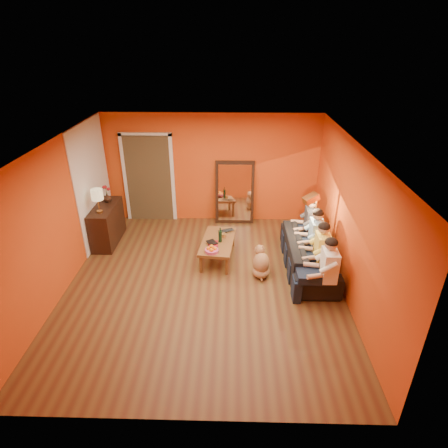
{
  "coord_description": "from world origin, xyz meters",
  "views": [
    {
      "loc": [
        0.51,
        -5.67,
        4.16
      ],
      "look_at": [
        0.35,
        0.5,
        1.0
      ],
      "focal_mm": 30.0,
      "sensor_mm": 36.0,
      "label": 1
    }
  ],
  "objects_px": {
    "dog": "(261,261)",
    "person_mid_left": "(322,253)",
    "person_far_right": "(311,225)",
    "laptop": "(227,232)",
    "table_lamp": "(98,201)",
    "person_far_left": "(328,270)",
    "wine_bottle": "(220,235)",
    "floor_lamp": "(314,229)",
    "sofa": "(308,254)",
    "sideboard": "(107,224)",
    "coffee_table": "(218,249)",
    "person_mid_right": "(316,238)",
    "tumbler": "(224,236)",
    "vase": "(107,198)",
    "mirror_frame": "(235,192)"
  },
  "relations": [
    {
      "from": "sideboard",
      "to": "coffee_table",
      "type": "height_order",
      "value": "sideboard"
    },
    {
      "from": "sideboard",
      "to": "table_lamp",
      "type": "relative_size",
      "value": 2.31
    },
    {
      "from": "vase",
      "to": "floor_lamp",
      "type": "bearing_deg",
      "value": -12.26
    },
    {
      "from": "person_far_right",
      "to": "vase",
      "type": "relative_size",
      "value": 6.34
    },
    {
      "from": "coffee_table",
      "to": "dog",
      "type": "height_order",
      "value": "dog"
    },
    {
      "from": "sideboard",
      "to": "person_far_right",
      "type": "height_order",
      "value": "person_far_right"
    },
    {
      "from": "coffee_table",
      "to": "dog",
      "type": "xyz_separation_m",
      "value": [
        0.85,
        -0.57,
        0.09
      ]
    },
    {
      "from": "coffee_table",
      "to": "person_mid_right",
      "type": "relative_size",
      "value": 1.0
    },
    {
      "from": "table_lamp",
      "to": "mirror_frame",
      "type": "bearing_deg",
      "value": 26.32
    },
    {
      "from": "table_lamp",
      "to": "person_far_left",
      "type": "bearing_deg",
      "value": -20.59
    },
    {
      "from": "person_mid_right",
      "to": "vase",
      "type": "xyz_separation_m",
      "value": [
        -4.37,
        1.09,
        0.34
      ]
    },
    {
      "from": "sofa",
      "to": "dog",
      "type": "relative_size",
      "value": 3.59
    },
    {
      "from": "floor_lamp",
      "to": "person_mid_right",
      "type": "xyz_separation_m",
      "value": [
        0.03,
        -0.15,
        -0.11
      ]
    },
    {
      "from": "person_mid_left",
      "to": "sofa",
      "type": "bearing_deg",
      "value": 106.11
    },
    {
      "from": "tumbler",
      "to": "vase",
      "type": "relative_size",
      "value": 0.52
    },
    {
      "from": "coffee_table",
      "to": "laptop",
      "type": "xyz_separation_m",
      "value": [
        0.18,
        0.35,
        0.22
      ]
    },
    {
      "from": "person_far_right",
      "to": "person_mid_right",
      "type": "bearing_deg",
      "value": -90.0
    },
    {
      "from": "sofa",
      "to": "floor_lamp",
      "type": "height_order",
      "value": "floor_lamp"
    },
    {
      "from": "sofa",
      "to": "person_far_left",
      "type": "distance_m",
      "value": 1.05
    },
    {
      "from": "sofa",
      "to": "person_far_left",
      "type": "xyz_separation_m",
      "value": [
        0.13,
        -1.0,
        0.29
      ]
    },
    {
      "from": "wine_bottle",
      "to": "laptop",
      "type": "relative_size",
      "value": 0.94
    },
    {
      "from": "sideboard",
      "to": "coffee_table",
      "type": "distance_m",
      "value": 2.55
    },
    {
      "from": "mirror_frame",
      "to": "person_mid_left",
      "type": "bearing_deg",
      "value": -57.41
    },
    {
      "from": "dog",
      "to": "person_mid_left",
      "type": "relative_size",
      "value": 0.5
    },
    {
      "from": "table_lamp",
      "to": "dog",
      "type": "relative_size",
      "value": 0.84
    },
    {
      "from": "laptop",
      "to": "person_far_left",
      "type": "bearing_deg",
      "value": -68.43
    },
    {
      "from": "person_far_right",
      "to": "laptop",
      "type": "bearing_deg",
      "value": -179.72
    },
    {
      "from": "sofa",
      "to": "person_mid_right",
      "type": "bearing_deg",
      "value": -52.43
    },
    {
      "from": "person_far_right",
      "to": "laptop",
      "type": "xyz_separation_m",
      "value": [
        -1.74,
        -0.01,
        -0.18
      ]
    },
    {
      "from": "person_far_left",
      "to": "mirror_frame",
      "type": "bearing_deg",
      "value": 117.61
    },
    {
      "from": "laptop",
      "to": "coffee_table",
      "type": "bearing_deg",
      "value": -142.24
    },
    {
      "from": "mirror_frame",
      "to": "table_lamp",
      "type": "distance_m",
      "value": 3.13
    },
    {
      "from": "person_far_left",
      "to": "wine_bottle",
      "type": "xyz_separation_m",
      "value": [
        -1.87,
        1.24,
        -0.03
      ]
    },
    {
      "from": "tumbler",
      "to": "laptop",
      "type": "height_order",
      "value": "tumbler"
    },
    {
      "from": "wine_bottle",
      "to": "tumbler",
      "type": "height_order",
      "value": "wine_bottle"
    },
    {
      "from": "floor_lamp",
      "to": "person_mid_left",
      "type": "relative_size",
      "value": 1.18
    },
    {
      "from": "wine_bottle",
      "to": "laptop",
      "type": "xyz_separation_m",
      "value": [
        0.13,
        0.4,
        -0.14
      ]
    },
    {
      "from": "coffee_table",
      "to": "person_mid_left",
      "type": "distance_m",
      "value": 2.09
    },
    {
      "from": "table_lamp",
      "to": "vase",
      "type": "xyz_separation_m",
      "value": [
        0.0,
        0.55,
        -0.16
      ]
    },
    {
      "from": "sideboard",
      "to": "laptop",
      "type": "xyz_separation_m",
      "value": [
        2.63,
        -0.3,
        0.01
      ]
    },
    {
      "from": "person_mid_left",
      "to": "tumbler",
      "type": "xyz_separation_m",
      "value": [
        -1.8,
        0.86,
        -0.14
      ]
    },
    {
      "from": "coffee_table",
      "to": "person_mid_left",
      "type": "xyz_separation_m",
      "value": [
        1.92,
        -0.74,
        0.4
      ]
    },
    {
      "from": "mirror_frame",
      "to": "dog",
      "type": "xyz_separation_m",
      "value": [
        0.51,
        -2.3,
        -0.46
      ]
    },
    {
      "from": "floor_lamp",
      "to": "laptop",
      "type": "bearing_deg",
      "value": 144.57
    },
    {
      "from": "sofa",
      "to": "floor_lamp",
      "type": "relative_size",
      "value": 1.51
    },
    {
      "from": "table_lamp",
      "to": "wine_bottle",
      "type": "bearing_deg",
      "value": -9.07
    },
    {
      "from": "floor_lamp",
      "to": "wine_bottle",
      "type": "height_order",
      "value": "floor_lamp"
    },
    {
      "from": "dog",
      "to": "wine_bottle",
      "type": "bearing_deg",
      "value": 125.04
    },
    {
      "from": "coffee_table",
      "to": "person_far_right",
      "type": "relative_size",
      "value": 1.0
    },
    {
      "from": "sofa",
      "to": "vase",
      "type": "height_order",
      "value": "vase"
    }
  ]
}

